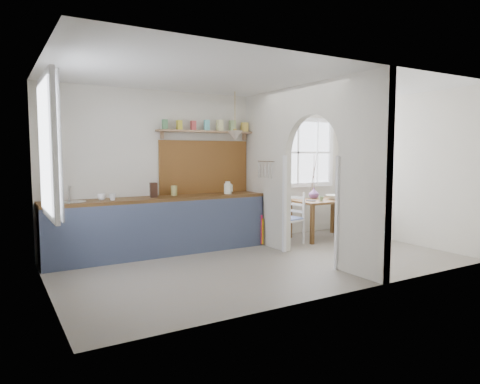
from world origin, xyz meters
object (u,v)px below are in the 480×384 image
kettle (228,188)px  chair_left (288,218)px  chair_right (356,212)px  dining_table (323,219)px  vase (314,193)px

kettle → chair_left: bearing=-17.6°
chair_left → chair_right: size_ratio=1.03×
dining_table → chair_left: chair_left is taller
chair_left → chair_right: 1.72m
chair_right → dining_table: bearing=92.9°
vase → dining_table: bearing=-85.1°
chair_right → kettle: 2.79m
kettle → vase: 1.85m
chair_right → chair_left: bearing=95.1°
chair_left → kettle: kettle is taller
kettle → vase: size_ratio=1.03×
kettle → dining_table: bearing=-5.8°
dining_table → vase: vase is taller
dining_table → vase: size_ratio=5.81×
dining_table → chair_right: bearing=2.0°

